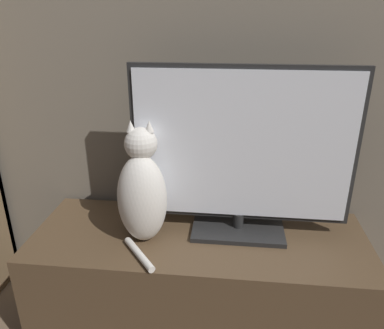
# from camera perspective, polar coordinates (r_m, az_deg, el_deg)

# --- Properties ---
(wall_back) EXTENTS (4.80, 0.05, 2.60)m
(wall_back) POSITION_cam_1_polar(r_m,az_deg,el_deg) (1.66, 2.32, 20.25)
(wall_back) COLOR #756B5B
(wall_back) RESTS_ON ground_plane
(tv_stand) EXTENTS (1.42, 0.53, 0.48)m
(tv_stand) POSITION_cam_1_polar(r_m,az_deg,el_deg) (1.76, 0.99, -17.25)
(tv_stand) COLOR brown
(tv_stand) RESTS_ON ground_plane
(tv) EXTENTS (0.90, 0.23, 0.71)m
(tv) POSITION_cam_1_polar(r_m,az_deg,el_deg) (1.51, 7.61, 1.52)
(tv) COLOR black
(tv) RESTS_ON tv_stand
(cat) EXTENTS (0.21, 0.33, 0.50)m
(cat) POSITION_cam_1_polar(r_m,az_deg,el_deg) (1.52, -7.58, -4.17)
(cat) COLOR silver
(cat) RESTS_ON tv_stand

